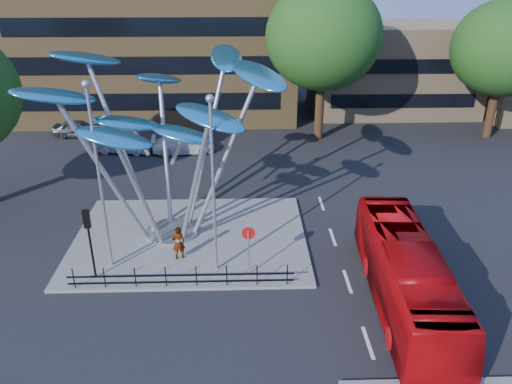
{
  "coord_description": "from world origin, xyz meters",
  "views": [
    {
      "loc": [
        1.76,
        -16.71,
        13.35
      ],
      "look_at": [
        2.38,
        4.0,
        3.63
      ],
      "focal_mm": 35.0,
      "sensor_mm": 36.0,
      "label": 1
    }
  ],
  "objects_px": {
    "tree_far": "(504,48)",
    "street_lamp_left": "(97,163)",
    "pedestrian": "(178,243)",
    "red_bus": "(406,274)",
    "parked_car_left": "(79,128)",
    "parked_car_mid": "(124,144)",
    "tree_right": "(323,37)",
    "street_lamp_right": "(213,172)",
    "parked_car_right": "(183,144)",
    "traffic_light_island": "(88,230)",
    "leaf_sculpture": "(161,108)",
    "no_entry_sign_island": "(249,243)"
  },
  "relations": [
    {
      "from": "tree_far",
      "to": "street_lamp_left",
      "type": "height_order",
      "value": "tree_far"
    },
    {
      "from": "street_lamp_left",
      "to": "pedestrian",
      "type": "relative_size",
      "value": 5.12
    },
    {
      "from": "red_bus",
      "to": "parked_car_left",
      "type": "bearing_deg",
      "value": 134.71
    },
    {
      "from": "pedestrian",
      "to": "parked_car_left",
      "type": "xyz_separation_m",
      "value": [
        -10.31,
        19.05,
        -0.31
      ]
    },
    {
      "from": "parked_car_mid",
      "to": "tree_right",
      "type": "bearing_deg",
      "value": -70.81
    },
    {
      "from": "street_lamp_right",
      "to": "parked_car_right",
      "type": "xyz_separation_m",
      "value": [
        -3.15,
        15.99,
        -4.42
      ]
    },
    {
      "from": "street_lamp_right",
      "to": "parked_car_right",
      "type": "distance_m",
      "value": 16.88
    },
    {
      "from": "tree_right",
      "to": "street_lamp_left",
      "type": "height_order",
      "value": "tree_right"
    },
    {
      "from": "parked_car_mid",
      "to": "red_bus",
      "type": "bearing_deg",
      "value": -131.72
    },
    {
      "from": "traffic_light_island",
      "to": "parked_car_right",
      "type": "xyz_separation_m",
      "value": [
        2.35,
        16.49,
        -1.94
      ]
    },
    {
      "from": "parked_car_mid",
      "to": "parked_car_right",
      "type": "relative_size",
      "value": 0.9
    },
    {
      "from": "pedestrian",
      "to": "parked_car_mid",
      "type": "bearing_deg",
      "value": -86.72
    },
    {
      "from": "leaf_sculpture",
      "to": "pedestrian",
      "type": "relative_size",
      "value": 7.4
    },
    {
      "from": "street_lamp_left",
      "to": "traffic_light_island",
      "type": "xyz_separation_m",
      "value": [
        -0.5,
        -1.0,
        -2.74
      ]
    },
    {
      "from": "traffic_light_island",
      "to": "no_entry_sign_island",
      "type": "xyz_separation_m",
      "value": [
        7.0,
        0.02,
        -0.8
      ]
    },
    {
      "from": "red_bus",
      "to": "street_lamp_left",
      "type": "bearing_deg",
      "value": 169.56
    },
    {
      "from": "street_lamp_right",
      "to": "traffic_light_island",
      "type": "distance_m",
      "value": 6.05
    },
    {
      "from": "street_lamp_left",
      "to": "parked_car_mid",
      "type": "distance_m",
      "value": 16.5
    },
    {
      "from": "pedestrian",
      "to": "red_bus",
      "type": "bearing_deg",
      "value": 142.43
    },
    {
      "from": "leaf_sculpture",
      "to": "parked_car_left",
      "type": "xyz_separation_m",
      "value": [
        -9.58,
        16.32,
        -6.18
      ]
    },
    {
      "from": "tree_far",
      "to": "parked_car_left",
      "type": "height_order",
      "value": "tree_far"
    },
    {
      "from": "tree_far",
      "to": "parked_car_mid",
      "type": "distance_m",
      "value": 29.99
    },
    {
      "from": "tree_far",
      "to": "street_lamp_right",
      "type": "distance_m",
      "value": 28.76
    },
    {
      "from": "no_entry_sign_island",
      "to": "traffic_light_island",
      "type": "bearing_deg",
      "value": -179.87
    },
    {
      "from": "tree_right",
      "to": "parked_car_right",
      "type": "relative_size",
      "value": 2.61
    },
    {
      "from": "no_entry_sign_island",
      "to": "tree_far",
      "type": "bearing_deg",
      "value": 44.25
    },
    {
      "from": "tree_right",
      "to": "red_bus",
      "type": "xyz_separation_m",
      "value": [
        0.5,
        -21.6,
        -6.58
      ]
    },
    {
      "from": "leaf_sculpture",
      "to": "no_entry_sign_island",
      "type": "xyz_separation_m",
      "value": [
        4.07,
        -4.16,
        -5.06
      ]
    },
    {
      "from": "pedestrian",
      "to": "parked_car_left",
      "type": "relative_size",
      "value": 0.42
    },
    {
      "from": "parked_car_right",
      "to": "red_bus",
      "type": "bearing_deg",
      "value": -156.06
    },
    {
      "from": "pedestrian",
      "to": "street_lamp_left",
      "type": "bearing_deg",
      "value": -9.59
    },
    {
      "from": "street_lamp_right",
      "to": "traffic_light_island",
      "type": "xyz_separation_m",
      "value": [
        -5.5,
        -0.5,
        -2.48
      ]
    },
    {
      "from": "tree_right",
      "to": "parked_car_right",
      "type": "bearing_deg",
      "value": -164.21
    },
    {
      "from": "pedestrian",
      "to": "parked_car_right",
      "type": "bearing_deg",
      "value": -102.72
    },
    {
      "from": "street_lamp_right",
      "to": "parked_car_left",
      "type": "height_order",
      "value": "street_lamp_right"
    },
    {
      "from": "no_entry_sign_island",
      "to": "red_bus",
      "type": "xyz_separation_m",
      "value": [
        6.5,
        -2.12,
        -0.36
      ]
    },
    {
      "from": "tree_right",
      "to": "parked_car_left",
      "type": "height_order",
      "value": "tree_right"
    },
    {
      "from": "pedestrian",
      "to": "parked_car_left",
      "type": "distance_m",
      "value": 21.66
    },
    {
      "from": "tree_right",
      "to": "traffic_light_island",
      "type": "relative_size",
      "value": 3.54
    },
    {
      "from": "tree_far",
      "to": "red_bus",
      "type": "relative_size",
      "value": 1.03
    },
    {
      "from": "tree_far",
      "to": "parked_car_right",
      "type": "distance_m",
      "value": 25.66
    },
    {
      "from": "leaf_sculpture",
      "to": "traffic_light_island",
      "type": "relative_size",
      "value": 3.71
    },
    {
      "from": "leaf_sculpture",
      "to": "red_bus",
      "type": "xyz_separation_m",
      "value": [
        10.57,
        -6.28,
        -5.42
      ]
    },
    {
      "from": "no_entry_sign_island",
      "to": "parked_car_right",
      "type": "relative_size",
      "value": 0.53
    },
    {
      "from": "pedestrian",
      "to": "parked_car_mid",
      "type": "xyz_separation_m",
      "value": [
        -5.81,
        15.15,
        -0.32
      ]
    },
    {
      "from": "traffic_light_island",
      "to": "pedestrian",
      "type": "bearing_deg",
      "value": 21.63
    },
    {
      "from": "parked_car_right",
      "to": "parked_car_left",
      "type": "bearing_deg",
      "value": 58.95
    },
    {
      "from": "parked_car_left",
      "to": "traffic_light_island",
      "type": "bearing_deg",
      "value": -159.2
    },
    {
      "from": "tree_far",
      "to": "red_bus",
      "type": "distance_m",
      "value": 26.09
    },
    {
      "from": "tree_far",
      "to": "street_lamp_left",
      "type": "bearing_deg",
      "value": -145.08
    }
  ]
}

